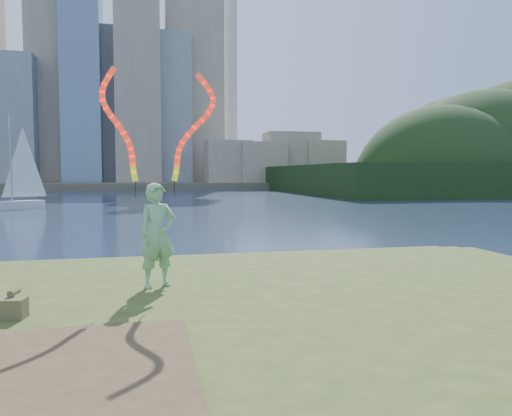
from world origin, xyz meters
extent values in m
plane|color=#18243C|center=(0.00, 0.00, 0.00)|extent=(320.00, 320.00, 0.00)
cube|color=#384719|center=(0.00, -2.50, 0.15)|extent=(20.00, 18.00, 0.30)
cube|color=#384719|center=(0.00, -2.20, 0.40)|extent=(17.00, 15.00, 0.30)
cube|color=#384719|center=(0.00, -2.00, 0.65)|extent=(14.00, 12.00, 0.30)
cube|color=#47331E|center=(-2.20, -3.20, 0.81)|extent=(3.20, 3.00, 0.02)
cube|color=#494435|center=(0.00, 95.00, 0.60)|extent=(320.00, 40.00, 1.20)
cylinder|color=silver|center=(18.00, 102.00, 30.20)|extent=(2.80, 2.80, 58.00)
cube|color=black|center=(55.00, 60.00, 2.00)|extent=(70.00, 42.00, 4.00)
imported|color=#167F2F|center=(-0.89, 0.52, 1.75)|extent=(0.81, 0.68, 1.89)
cylinder|color=black|center=(-1.27, 0.51, 2.59)|extent=(0.02, 0.02, 0.30)
cylinder|color=black|center=(-0.56, 0.79, 2.59)|extent=(0.02, 0.02, 0.30)
cube|color=brown|center=(-3.00, -1.06, 0.94)|extent=(0.44, 0.33, 0.29)
cylinder|color=brown|center=(-3.00, -0.86, 1.14)|extent=(0.14, 0.28, 0.10)
cube|color=silver|center=(-11.57, 34.94, 0.29)|extent=(4.97, 3.28, 0.67)
cylinder|color=gray|center=(-11.57, 34.94, 3.99)|extent=(0.13, 0.13, 7.22)
camera|label=1|loc=(-1.11, -8.64, 2.87)|focal=35.00mm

